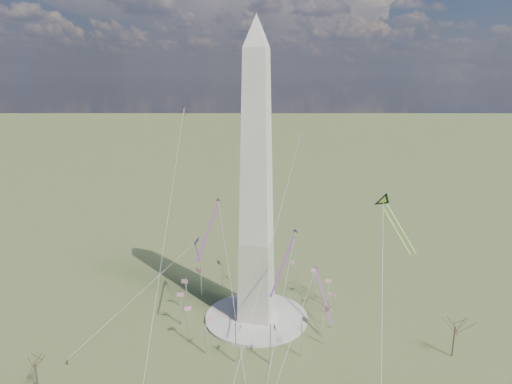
% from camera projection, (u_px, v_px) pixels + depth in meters
% --- Properties ---
extents(ground, '(2000.00, 2000.00, 0.00)m').
position_uv_depth(ground, '(256.00, 318.00, 160.06)').
color(ground, '#566130').
rests_on(ground, ground).
extents(plaza, '(36.00, 36.00, 0.80)m').
position_uv_depth(plaza, '(256.00, 317.00, 159.95)').
color(plaza, beige).
rests_on(plaza, ground).
extents(washington_monument, '(15.56, 15.56, 100.00)m').
position_uv_depth(washington_monument, '(256.00, 186.00, 148.04)').
color(washington_monument, beige).
rests_on(washington_monument, plaza).
extents(flagpole_ring, '(54.40, 54.40, 13.00)m').
position_uv_depth(flagpole_ring, '(256.00, 299.00, 158.23)').
color(flagpole_ring, white).
rests_on(flagpole_ring, ground).
extents(tree_near, '(8.58, 8.58, 15.02)m').
position_uv_depth(tree_near, '(456.00, 325.00, 135.92)').
color(tree_near, '#4E392F').
rests_on(tree_near, ground).
extents(tree_far, '(6.35, 6.35, 11.11)m').
position_uv_depth(tree_far, '(35.00, 363.00, 122.44)').
color(tree_far, '#4E392F').
rests_on(tree_far, ground).
extents(person_west, '(0.80, 0.65, 1.56)m').
position_uv_depth(person_west, '(67.00, 362.00, 134.46)').
color(person_west, gray).
rests_on(person_west, ground).
extents(kite_delta_black, '(13.94, 17.96, 15.46)m').
position_uv_depth(kite_delta_black, '(385.00, 204.00, 148.00)').
color(kite_delta_black, black).
rests_on(kite_delta_black, ground).
extents(kite_diamond_purple, '(2.01, 3.19, 9.75)m').
position_uv_depth(kite_diamond_purple, '(197.00, 243.00, 164.24)').
color(kite_diamond_purple, '#411C7E').
rests_on(kite_diamond_purple, ground).
extents(kite_streamer_left, '(5.05, 20.24, 14.00)m').
position_uv_depth(kite_streamer_left, '(287.00, 254.00, 136.68)').
color(kite_streamer_left, red).
rests_on(kite_streamer_left, ground).
extents(kite_streamer_mid, '(2.00, 21.29, 14.62)m').
position_uv_depth(kite_streamer_mid, '(211.00, 221.00, 146.96)').
color(kite_streamer_mid, red).
rests_on(kite_streamer_mid, ground).
extents(kite_streamer_right, '(8.62, 17.35, 12.71)m').
position_uv_depth(kite_streamer_right, '(321.00, 288.00, 154.10)').
color(kite_streamer_right, red).
rests_on(kite_streamer_right, ground).
extents(kite_small_red, '(1.12, 1.69, 4.16)m').
position_uv_depth(kite_small_red, '(184.00, 109.00, 181.96)').
color(kite_small_red, '#EE3D1C').
rests_on(kite_small_red, ground).
extents(kite_small_white, '(1.14, 1.70, 4.19)m').
position_uv_depth(kite_small_white, '(301.00, 137.00, 189.14)').
color(kite_small_white, silver).
rests_on(kite_small_white, ground).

